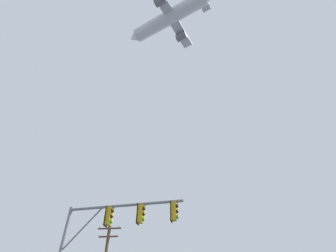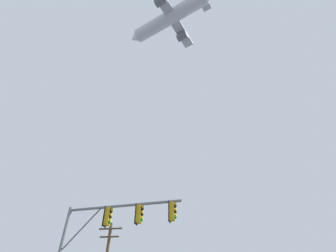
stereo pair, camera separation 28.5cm
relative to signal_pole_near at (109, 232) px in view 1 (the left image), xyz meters
The scene contains 2 objects.
signal_pole_near is the anchor object (origin of this frame).
airplane 47.83m from the signal_pole_near, 81.32° to the left, with size 19.80×15.29×5.63m.
Camera 1 is at (0.81, -4.75, 1.77)m, focal length 25.53 mm.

